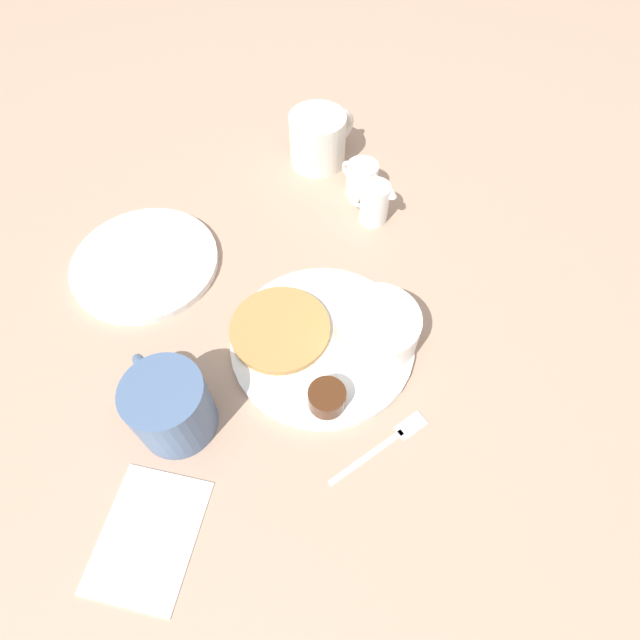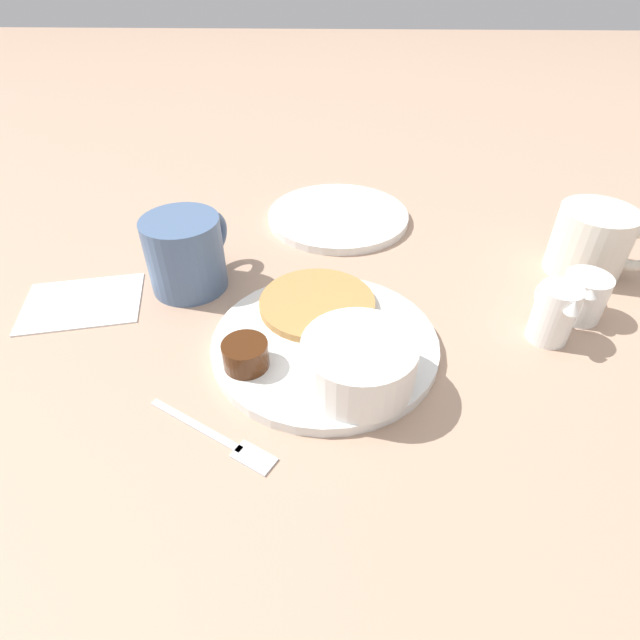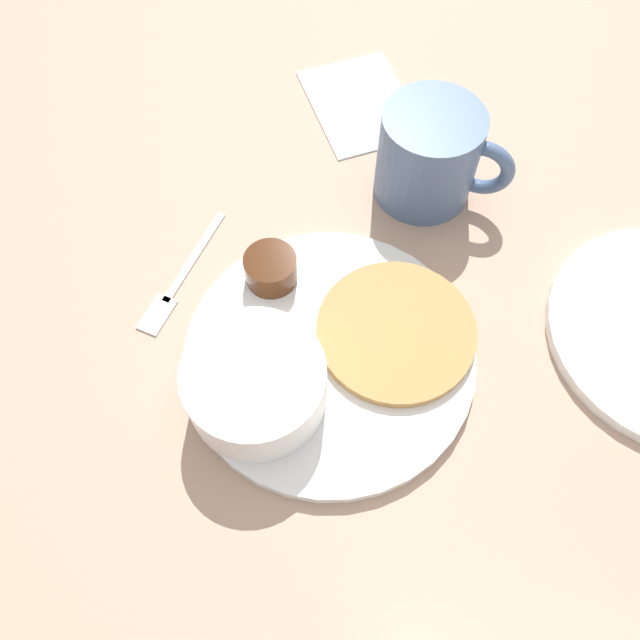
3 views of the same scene
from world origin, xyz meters
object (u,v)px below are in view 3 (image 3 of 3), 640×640
bowl (255,383)px  coffee_mug (431,156)px  plate (329,354)px  fork (176,284)px

bowl → coffee_mug: (-0.20, 0.18, 0.01)m
plate → fork: (-0.09, -0.13, -0.00)m
plate → bowl: 0.08m
plate → fork: plate is taller
plate → coffee_mug: bearing=146.2°
bowl → coffee_mug: coffee_mug is taller
plate → coffee_mug: size_ratio=2.00×
bowl → fork: bearing=-150.9°
bowl → plate: bearing=118.2°
coffee_mug → fork: 0.26m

